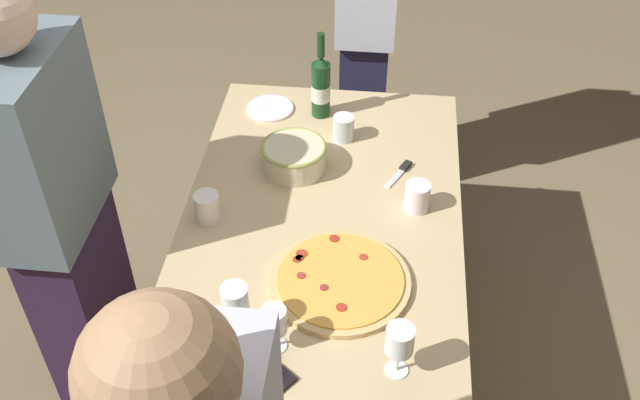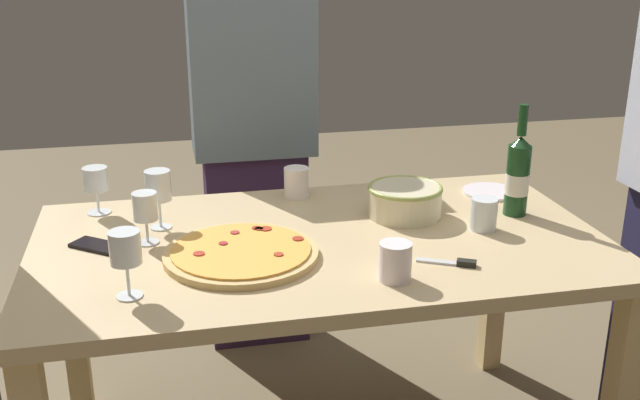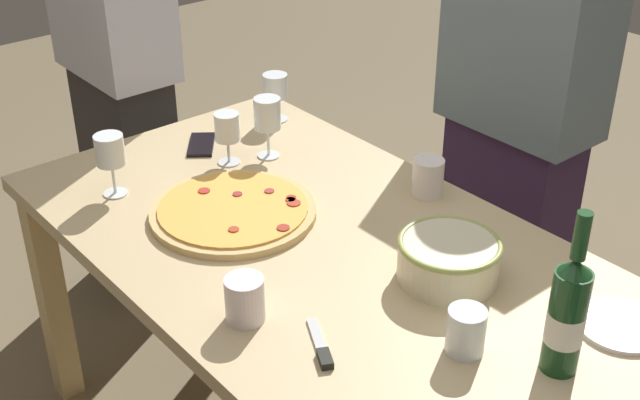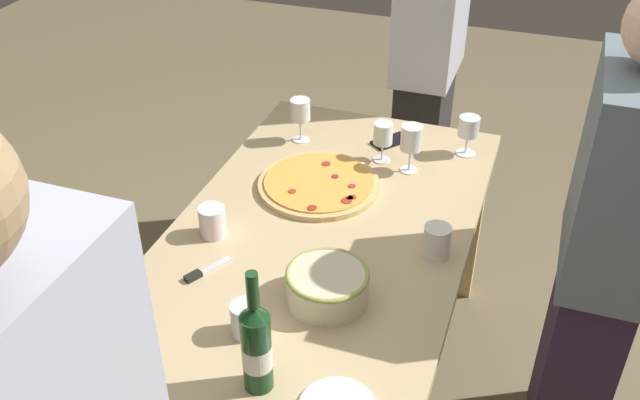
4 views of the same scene
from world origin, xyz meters
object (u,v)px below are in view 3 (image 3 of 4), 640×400
Objects in this scene: dining_table at (320,275)px; cup_amber at (466,331)px; cell_phone at (201,145)px; person_guest_right at (117,65)px; cup_ceramic at (428,177)px; serving_bowl at (449,258)px; wine_bottle at (567,314)px; wine_glass_by_bottle at (227,130)px; cup_spare at (245,299)px; side_plate at (621,326)px; wine_glass_far_right at (267,115)px; pizza at (233,211)px; wine_glass_far_left at (110,152)px; wine_glass_near_pizza at (275,88)px; pizza_knife at (322,349)px; person_host at (518,121)px.

cup_amber is (0.48, -0.03, 0.14)m from dining_table.
dining_table is 16.90× the size of cup_amber.
person_guest_right is (-0.52, 0.02, 0.09)m from cell_phone.
cup_ceramic is 0.69× the size of cell_phone.
wine_bottle is (0.34, -0.06, 0.07)m from serving_bowl.
wine_glass_by_bottle is 0.71m from cup_spare.
cup_spare reaches higher than side_plate.
wine_glass_far_right is 1.85× the size of cup_amber.
pizza is 2.30× the size of side_plate.
wine_glass_near_pizza is at bearing 99.87° from wine_glass_far_left.
cup_spare is at bearing -142.81° from cup_amber.
pizza is at bearing -32.28° from wine_glass_by_bottle.
wine_glass_far_right reaches higher than cup_spare.
cup_spare is (0.60, -0.37, -0.05)m from wine_glass_by_bottle.
wine_bottle reaches higher than pizza_knife.
wine_glass_near_pizza is 0.30m from cell_phone.
wine_bottle is 0.21× the size of person_guest_right.
cell_phone is at bearing -171.05° from side_plate.
wine_glass_far_left is at bearing -154.86° from serving_bowl.
cup_amber is at bearing -12.97° from wine_glass_far_right.
person_host is at bearing 141.90° from side_plate.
pizza_knife is (0.30, -0.25, 0.10)m from dining_table.
dining_table is at bearing -90.15° from cup_ceramic.
cell_phone is at bearing 158.27° from pizza.
person_guest_right reaches higher than serving_bowl.
wine_glass_far_right is (-1.06, 0.11, -0.00)m from wine_bottle.
serving_bowl is at bearing -4.36° from wine_glass_far_right.
wine_glass_far_right reaches higher than dining_table.
person_guest_right is (-1.26, 0.39, 0.04)m from cup_spare.
pizza is 0.35m from wine_glass_far_left.
cup_amber is (0.19, -0.16, -0.00)m from serving_bowl.
cup_ceramic reaches higher than dining_table.
person_guest_right is (-1.42, -0.03, 0.04)m from serving_bowl.
wine_bottle reaches higher than wine_glass_far_right.
wine_glass_near_pizza is at bearing 176.28° from side_plate.
cup_ceramic is at bearing 89.85° from dining_table.
cup_amber is at bearing 27.59° from person_host.
cup_amber is 0.44m from cup_spare.
pizza is 0.42m from cup_spare.
serving_bowl is at bearing 5.80° from person_guest_right.
cell_phone is (-0.17, -0.11, -0.12)m from wine_glass_far_right.
side_plate is (0.87, 0.35, -0.01)m from pizza.
wine_glass_by_bottle is 1.56× the size of cup_amber.
wine_bottle is (0.62, 0.06, 0.22)m from dining_table.
cup_ceramic reaches higher than cup_spare.
wine_glass_far_right reaches higher than serving_bowl.
side_plate is at bearing 22.26° from serving_bowl.
wine_glass_far_right is 1.08m from side_plate.
wine_glass_by_bottle is 1.02× the size of cell_phone.
wine_glass_far_left is (-0.04, -0.33, 0.02)m from wine_glass_by_bottle.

